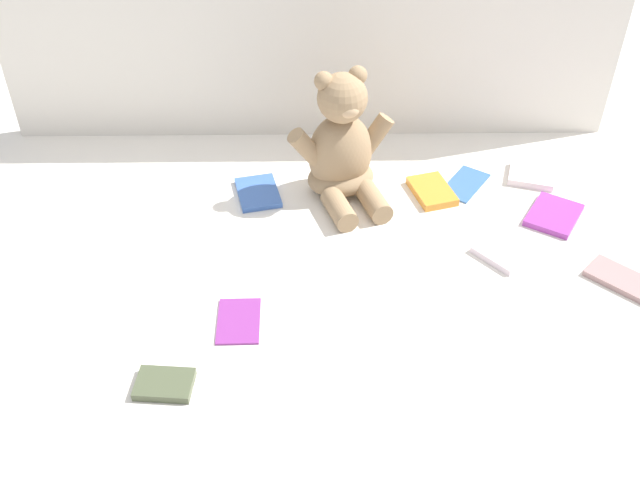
% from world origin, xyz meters
% --- Properties ---
extents(ground_plane, '(3.20, 3.20, 0.00)m').
position_xyz_m(ground_plane, '(0.00, 0.00, 0.00)').
color(ground_plane, silver).
extents(backdrop_drape, '(1.45, 0.03, 0.57)m').
position_xyz_m(backdrop_drape, '(0.00, 0.45, 0.28)').
color(backdrop_drape, silver).
rests_on(backdrop_drape, ground_plane).
extents(teddy_bear, '(0.24, 0.24, 0.29)m').
position_xyz_m(teddy_bear, '(0.07, 0.19, 0.11)').
color(teddy_bear, '#9E7F5B').
rests_on(teddy_bear, ground_plane).
extents(book_case_0, '(0.15, 0.16, 0.01)m').
position_xyz_m(book_case_0, '(0.52, 0.09, 0.01)').
color(book_case_0, purple).
rests_on(book_case_0, ground_plane).
extents(book_case_1, '(0.14, 0.14, 0.01)m').
position_xyz_m(book_case_1, '(0.39, -0.03, 0.01)').
color(book_case_1, white).
rests_on(book_case_1, ground_plane).
extents(book_case_2, '(0.08, 0.11, 0.01)m').
position_xyz_m(book_case_2, '(-0.14, -0.21, 0.00)').
color(book_case_2, '#883289').
rests_on(book_case_2, ground_plane).
extents(book_case_3, '(0.13, 0.15, 0.01)m').
position_xyz_m(book_case_3, '(0.35, 0.21, 0.00)').
color(book_case_3, '#3662AA').
rests_on(book_case_3, ground_plane).
extents(book_case_4, '(0.11, 0.13, 0.02)m').
position_xyz_m(book_case_4, '(0.27, 0.18, 0.01)').
color(book_case_4, orange).
rests_on(book_case_4, ground_plane).
extents(book_case_5, '(0.10, 0.07, 0.02)m').
position_xyz_m(book_case_5, '(-0.25, -0.36, 0.01)').
color(book_case_5, '#4C543A').
rests_on(book_case_5, ground_plane).
extents(book_case_6, '(0.12, 0.12, 0.02)m').
position_xyz_m(book_case_6, '(0.51, 0.24, 0.01)').
color(book_case_6, white).
rests_on(book_case_6, ground_plane).
extents(book_case_7, '(0.14, 0.14, 0.01)m').
position_xyz_m(book_case_7, '(0.60, -0.12, 0.01)').
color(book_case_7, '#A88280').
rests_on(book_case_7, ground_plane).
extents(book_case_8, '(0.11, 0.14, 0.01)m').
position_xyz_m(book_case_8, '(-0.12, 0.18, 0.01)').
color(book_case_8, '#3B64B5').
rests_on(book_case_8, ground_plane).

